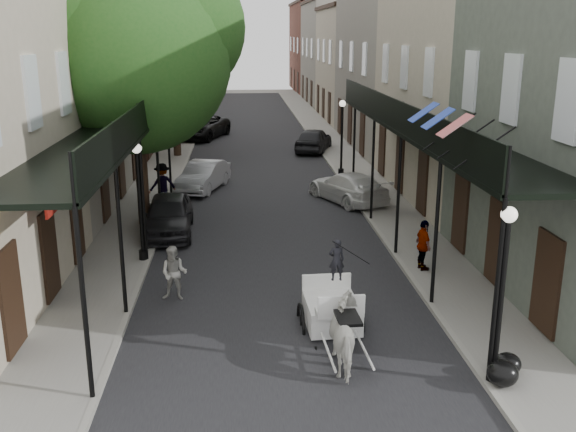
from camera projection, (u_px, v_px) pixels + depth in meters
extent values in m
plane|color=gray|center=(287.00, 347.00, 14.86)|extent=(140.00, 140.00, 0.00)
cube|color=black|center=(259.00, 170.00, 34.02)|extent=(8.00, 90.00, 0.01)
cube|color=gray|center=(163.00, 170.00, 33.64)|extent=(2.20, 90.00, 0.12)
cube|color=gray|center=(352.00, 167.00, 34.38)|extent=(2.20, 90.00, 0.12)
cube|color=#B0A38D|center=(120.00, 61.00, 41.52)|extent=(5.00, 80.00, 10.50)
cube|color=gray|center=(381.00, 60.00, 42.80)|extent=(5.00, 80.00, 10.50)
cube|color=black|center=(111.00, 133.00, 20.09)|extent=(2.20, 18.00, 0.12)
cube|color=black|center=(144.00, 116.00, 20.03)|extent=(0.06, 18.00, 1.00)
cylinder|color=black|center=(84.00, 303.00, 12.06)|extent=(0.10, 0.10, 4.00)
cylinder|color=black|center=(143.00, 198.00, 19.72)|extent=(0.10, 0.10, 4.00)
cylinder|color=black|center=(169.00, 152.00, 27.39)|extent=(0.10, 0.10, 4.00)
cube|color=black|center=(424.00, 129.00, 20.84)|extent=(2.20, 18.00, 0.12)
cube|color=black|center=(393.00, 114.00, 20.62)|extent=(0.06, 18.00, 1.00)
cylinder|color=black|center=(497.00, 290.00, 12.65)|extent=(0.10, 0.10, 4.00)
cylinder|color=black|center=(398.00, 193.00, 20.32)|extent=(0.10, 0.10, 4.00)
cylinder|color=black|center=(354.00, 149.00, 27.99)|extent=(0.10, 0.10, 4.00)
cylinder|color=#382619|center=(140.00, 150.00, 23.29)|extent=(0.44, 0.44, 5.60)
sphere|color=#21511A|center=(134.00, 57.00, 22.39)|extent=(6.80, 6.80, 6.80)
sphere|color=#21511A|center=(174.00, 27.00, 22.79)|extent=(5.10, 5.10, 5.10)
cylinder|color=#382619|center=(176.00, 112.00, 36.79)|extent=(0.44, 0.44, 5.04)
sphere|color=#21511A|center=(173.00, 59.00, 35.98)|extent=(6.00, 6.00, 6.00)
sphere|color=#21511A|center=(195.00, 42.00, 36.40)|extent=(4.50, 4.50, 4.50)
cylinder|color=black|center=(493.00, 374.00, 13.17)|extent=(0.28, 0.28, 0.30)
cylinder|color=black|center=(500.00, 304.00, 12.74)|extent=(0.12, 0.12, 3.40)
sphere|color=white|center=(509.00, 215.00, 12.23)|extent=(0.32, 0.32, 0.32)
cylinder|color=black|center=(143.00, 255.00, 20.23)|extent=(0.28, 0.28, 0.30)
cylinder|color=black|center=(140.00, 207.00, 19.80)|extent=(0.12, 0.12, 3.40)
sphere|color=white|center=(136.00, 148.00, 19.29)|extent=(0.32, 0.32, 0.32)
cylinder|color=black|center=(341.00, 172.00, 32.34)|extent=(0.28, 0.28, 0.30)
cylinder|color=black|center=(342.00, 141.00, 31.91)|extent=(0.12, 0.12, 3.40)
sphere|color=white|center=(343.00, 104.00, 31.40)|extent=(0.32, 0.32, 0.32)
imported|color=beige|center=(348.00, 336.00, 13.79)|extent=(0.86, 1.78, 1.48)
torus|color=black|center=(299.00, 298.00, 16.23)|extent=(0.13, 1.16, 1.15)
torus|color=black|center=(355.00, 295.00, 16.40)|extent=(0.13, 1.16, 1.15)
torus|color=black|center=(313.00, 329.00, 15.13)|extent=(0.09, 0.60, 0.60)
torus|color=black|center=(359.00, 326.00, 15.25)|extent=(0.09, 0.60, 0.60)
cube|color=white|center=(329.00, 285.00, 16.04)|extent=(1.32, 1.66, 0.63)
cube|color=white|center=(336.00, 282.00, 15.02)|extent=(1.09, 0.53, 0.11)
cube|color=white|center=(338.00, 275.00, 14.73)|extent=(1.08, 0.13, 0.45)
imported|color=black|center=(337.00, 260.00, 14.86)|extent=(0.38, 0.26, 1.01)
imported|color=#A09F97|center=(174.00, 273.00, 17.31)|extent=(0.83, 0.70, 1.51)
imported|color=gray|center=(162.00, 184.00, 26.40)|extent=(1.31, 1.09, 1.76)
imported|color=gray|center=(423.00, 245.00, 19.17)|extent=(0.49, 0.95, 1.55)
imported|color=black|center=(168.00, 215.00, 23.02)|extent=(1.85, 4.27, 1.43)
imported|color=#A8A8AE|center=(203.00, 176.00, 29.49)|extent=(2.51, 4.24, 1.32)
imported|color=black|center=(201.00, 127.00, 43.94)|extent=(4.33, 6.22, 1.58)
imported|color=silver|center=(348.00, 187.00, 27.44)|extent=(3.41, 4.78, 1.29)
imported|color=black|center=(314.00, 140.00, 39.05)|extent=(2.96, 4.63, 1.47)
ellipsoid|color=black|center=(503.00, 373.00, 12.95)|extent=(0.63, 0.63, 0.54)
ellipsoid|color=black|center=(508.00, 364.00, 13.42)|extent=(0.56, 0.56, 0.44)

